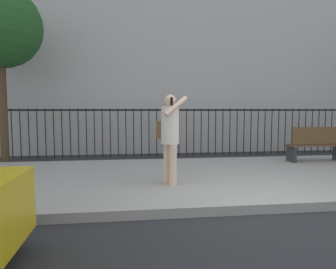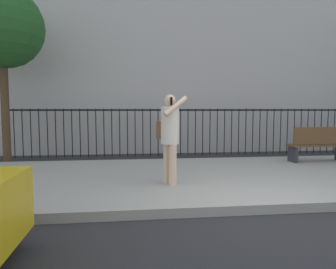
% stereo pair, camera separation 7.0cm
% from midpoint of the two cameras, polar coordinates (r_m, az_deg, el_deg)
% --- Properties ---
extents(ground_plane, '(60.00, 60.00, 0.00)m').
position_cam_midpoint_polar(ground_plane, '(4.91, 18.26, -14.11)').
color(ground_plane, '#28282B').
extents(sidewalk, '(28.00, 4.40, 0.15)m').
position_cam_midpoint_polar(sidewalk, '(6.86, 10.20, -7.89)').
color(sidewalk, '#9E9B93').
rests_on(sidewalk, ground).
extents(iron_fence, '(12.03, 0.04, 1.60)m').
position_cam_midpoint_polar(iron_fence, '(10.29, 4.01, 1.68)').
color(iron_fence, black).
rests_on(iron_fence, ground).
extents(pedestrian_on_phone, '(0.56, 0.72, 1.69)m').
position_cam_midpoint_polar(pedestrian_on_phone, '(5.69, -0.10, 0.39)').
color(pedestrian_on_phone, beige).
rests_on(pedestrian_on_phone, sidewalk).
extents(street_bench, '(1.60, 0.45, 0.95)m').
position_cam_midpoint_polar(street_bench, '(9.12, 26.18, -1.51)').
color(street_bench, brown).
rests_on(street_bench, sidewalk).
extents(street_tree_near, '(2.23, 2.23, 4.93)m').
position_cam_midpoint_polar(street_tree_near, '(9.79, -29.40, 17.23)').
color(street_tree_near, '#4C3823').
rests_on(street_tree_near, ground).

